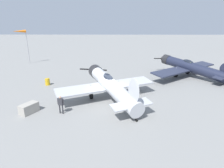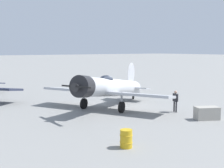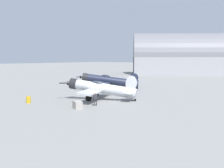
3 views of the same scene
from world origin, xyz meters
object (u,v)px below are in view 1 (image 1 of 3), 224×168
(equipment_crate, at_px, (29,108))
(fuel_drum, at_px, (47,82))
(windsock_mast, at_px, (20,33))
(ground_crew_mechanic, at_px, (61,103))
(airplane_mid_apron, at_px, (190,67))
(airplane_foreground, at_px, (110,85))

(equipment_crate, bearing_deg, fuel_drum, 10.15)
(fuel_drum, relative_size, windsock_mast, 0.13)
(ground_crew_mechanic, height_order, windsock_mast, windsock_mast)
(airplane_mid_apron, height_order, windsock_mast, windsock_mast)
(airplane_mid_apron, distance_m, fuel_drum, 19.78)
(ground_crew_mechanic, bearing_deg, equipment_crate, -75.35)
(equipment_crate, distance_m, fuel_drum, 7.71)
(airplane_foreground, relative_size, windsock_mast, 1.49)
(airplane_mid_apron, relative_size, fuel_drum, 13.96)
(windsock_mast, bearing_deg, airplane_foreground, -135.29)
(ground_crew_mechanic, distance_m, equipment_crate, 2.79)
(airplane_foreground, relative_size, fuel_drum, 11.70)
(airplane_foreground, xyz_separation_m, ground_crew_mechanic, (-3.04, 3.92, -0.62))
(ground_crew_mechanic, distance_m, windsock_mast, 25.90)
(equipment_crate, distance_m, windsock_mast, 24.60)
(airplane_foreground, bearing_deg, windsock_mast, 16.99)
(windsock_mast, bearing_deg, equipment_crate, -151.88)
(airplane_mid_apron, height_order, equipment_crate, airplane_mid_apron)
(equipment_crate, bearing_deg, ground_crew_mechanic, -91.01)
(airplane_foreground, relative_size, equipment_crate, 5.83)
(airplane_foreground, distance_m, fuel_drum, 9.31)
(airplane_foreground, distance_m, windsock_mast, 25.90)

